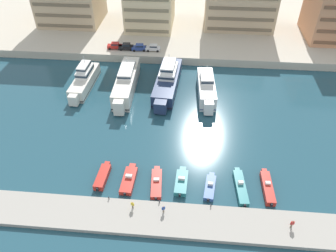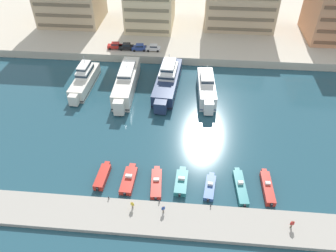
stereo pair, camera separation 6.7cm
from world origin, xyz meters
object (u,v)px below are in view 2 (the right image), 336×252
Objects in this scene: motorboat_red_mid_left at (156,183)px; car_blue_mid_left at (139,47)px; car_black_left at (126,46)px; car_red_far_left at (115,45)px; motorboat_blue_center at (210,187)px; motorboat_teal_center_left at (181,182)px; car_white_center_left at (153,47)px; yacht_navy_mid_left at (168,80)px; motorboat_red_far_left at (103,176)px; pedestrian_mid_deck at (132,204)px; yacht_white_center_left at (206,88)px; motorboat_teal_center_right at (240,187)px; yacht_ivory_far_left at (84,80)px; pedestrian_far_side at (163,209)px; motorboat_red_left at (129,180)px; yacht_ivory_left at (126,82)px; motorboat_red_mid_right at (267,187)px; pedestrian_near_edge at (292,224)px.

car_blue_mid_left reaches higher than motorboat_red_mid_left.
car_red_far_left is at bearing 175.96° from car_black_left.
motorboat_blue_center is 49.97m from car_blue_mid_left.
motorboat_teal_center_left is 1.59× the size of car_white_center_left.
motorboat_red_far_left is (-8.96, -30.39, -1.62)m from yacht_navy_mid_left.
yacht_white_center_left is at bearing 70.95° from pedestrian_mid_deck.
car_white_center_left is 2.57× the size of pedestrian_mid_deck.
motorboat_teal_center_right is 5.25× the size of pedestrian_mid_deck.
yacht_ivory_far_left reaches higher than car_white_center_left.
motorboat_red_far_left is at bearing -80.93° from car_red_far_left.
yacht_ivory_far_left is 10.85× the size of pedestrian_far_side.
motorboat_blue_center reaches higher than motorboat_red_mid_left.
yacht_white_center_left reaches higher than car_black_left.
motorboat_blue_center is (0.69, -28.64, -1.70)m from yacht_white_center_left.
car_white_center_left is at bearing 91.48° from motorboat_red_left.
yacht_navy_mid_left is at bearing 86.27° from pedestrian_mid_deck.
car_white_center_left is at bearing 114.50° from motorboat_teal_center_right.
pedestrian_mid_deck is (1.77, -6.11, 1.21)m from motorboat_red_left.
yacht_ivory_left reaches higher than motorboat_teal_center_left.
car_white_center_left is (-14.84, 17.43, 1.06)m from yacht_white_center_left.
yacht_ivory_far_left is at bearing -104.05° from car_red_far_left.
motorboat_teal_center_left is (5.16, -30.42, -1.65)m from yacht_navy_mid_left.
car_black_left reaches higher than motorboat_blue_center.
car_red_far_left is at bearing 110.21° from motorboat_red_mid_left.
yacht_ivory_left is at bearing -69.54° from car_red_far_left.
car_red_far_left is at bearing 104.72° from motorboat_red_left.
yacht_white_center_left is 10.32× the size of pedestrian_mid_deck.
car_white_center_left reaches higher than pedestrian_mid_deck.
motorboat_teal_center_right is (35.91, -29.26, -1.59)m from yacht_ivory_far_left.
motorboat_red_left is (4.79, -0.28, -0.08)m from motorboat_red_far_left.
car_blue_mid_left reaches higher than motorboat_red_mid_right.
yacht_ivory_far_left is at bearing -124.51° from car_blue_mid_left.
motorboat_red_far_left is (0.92, -28.63, -1.67)m from yacht_ivory_left.
pedestrian_mid_deck is at bearing -86.74° from car_white_center_left.
car_blue_mid_left is at bearing 102.85° from pedestrian_far_side.
motorboat_teal_center_right is at bearing -58.10° from car_black_left.
yacht_navy_mid_left reaches higher than pedestrian_near_edge.
yacht_navy_mid_left is (20.45, 1.35, 0.12)m from yacht_ivory_far_left.
yacht_ivory_left reaches higher than yacht_white_center_left.
pedestrian_mid_deck is at bearing 176.76° from pedestrian_near_edge.
motorboat_teal_center_right is 4.63m from motorboat_red_mid_right.
car_red_far_left reaches higher than motorboat_red_far_left.
motorboat_teal_center_left is 7.25m from pedestrian_far_side.
car_blue_mid_left reaches higher than pedestrian_near_edge.
pedestrian_far_side is at bearing -73.34° from car_black_left.
car_white_center_left is (-20.82, 45.67, 2.69)m from motorboat_teal_center_right.
car_white_center_left is 60.09m from pedestrian_near_edge.
motorboat_blue_center is at bearing -67.09° from car_blue_mid_left.
car_red_far_left is at bearing 110.46° from yacht_ivory_left.
car_white_center_left reaches higher than motorboat_teal_center_left.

